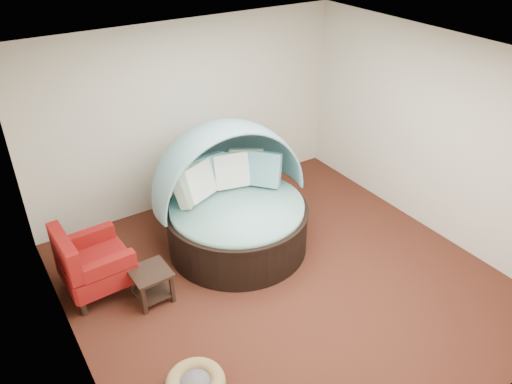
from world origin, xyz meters
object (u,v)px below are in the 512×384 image
canopy_daybed (233,192)px  side_table (151,281)px  red_armchair (91,263)px  pet_basket (196,384)px

canopy_daybed → side_table: canopy_daybed is taller
canopy_daybed → red_armchair: (-1.96, 0.05, -0.39)m
pet_basket → side_table: size_ratio=1.31×
side_table → canopy_daybed: bearing=18.3°
canopy_daybed → pet_basket: canopy_daybed is taller
pet_basket → red_armchair: size_ratio=0.64×
pet_basket → red_armchair: (-0.38, 1.99, 0.32)m
canopy_daybed → side_table: bearing=-157.3°
red_armchair → side_table: (0.54, -0.52, -0.15)m
canopy_daybed → pet_basket: (-1.58, -1.94, -0.71)m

